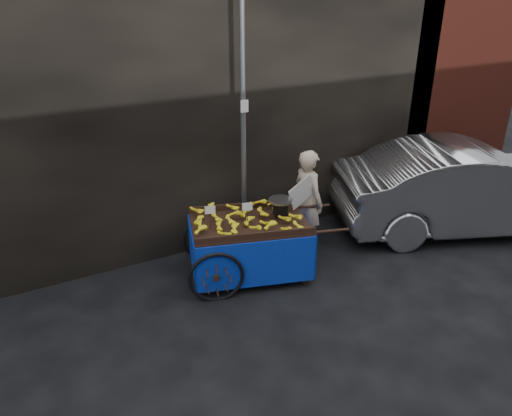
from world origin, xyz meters
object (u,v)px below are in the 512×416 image
vendor (308,201)px  banana_cart (246,228)px  parked_car (471,188)px  plastic_bag (284,253)px

vendor → banana_cart: bearing=97.0°
vendor → parked_car: size_ratio=0.37×
banana_cart → plastic_bag: size_ratio=9.05×
banana_cart → plastic_bag: 0.98m
parked_car → banana_cart: bearing=105.5°
plastic_bag → vendor: bearing=17.0°
banana_cart → vendor: vendor is taller
banana_cart → parked_car: bearing=10.3°
vendor → parked_car: (2.95, -0.71, -0.09)m
parked_car → vendor: bearing=98.1°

